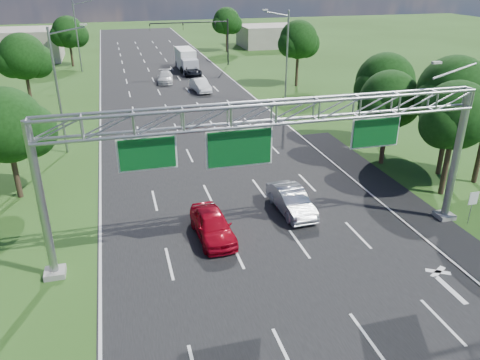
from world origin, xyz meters
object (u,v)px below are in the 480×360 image
object	(u,v)px
red_coupe	(213,225)
silver_sedan	(291,200)
regulatory_sign	(473,201)
box_truck	(186,60)
traffic_signal	(206,32)
sign_gantry	(275,124)

from	to	relation	value
red_coupe	silver_sedan	world-z (taller)	red_coupe
regulatory_sign	silver_sedan	xyz separation A→B (m)	(-9.68, 4.26, -0.74)
silver_sedan	box_truck	world-z (taller)	box_truck
silver_sedan	box_truck	xyz separation A→B (m)	(1.13, 47.10, 0.69)
traffic_signal	red_coupe	size ratio (longest dim) A/B	2.59
sign_gantry	silver_sedan	distance (m)	7.33
red_coupe	silver_sedan	distance (m)	5.67
red_coupe	box_truck	world-z (taller)	box_truck
red_coupe	box_truck	distance (m)	49.31
regulatory_sign	red_coupe	bearing A→B (deg)	170.61
traffic_signal	red_coupe	bearing A→B (deg)	-101.14
sign_gantry	traffic_signal	xyz separation A→B (m)	(7.15, 53.00, -1.72)
regulatory_sign	traffic_signal	xyz separation A→B (m)	(-4.92, 54.02, 3.66)
traffic_signal	box_truck	bearing A→B (deg)	-143.80
silver_sedan	box_truck	size ratio (longest dim) A/B	0.58
regulatory_sign	box_truck	distance (m)	52.07
traffic_signal	silver_sedan	xyz separation A→B (m)	(-4.76, -49.76, -4.39)
red_coupe	silver_sedan	xyz separation A→B (m)	(5.39, 1.77, -0.03)
sign_gantry	regulatory_sign	distance (m)	13.25
regulatory_sign	traffic_signal	world-z (taller)	traffic_signal
sign_gantry	regulatory_sign	size ratio (longest dim) A/B	11.19
sign_gantry	red_coupe	bearing A→B (deg)	153.85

